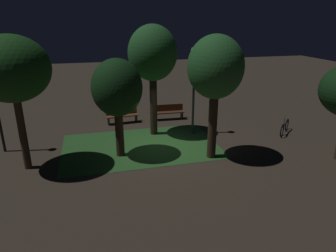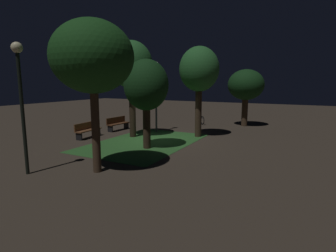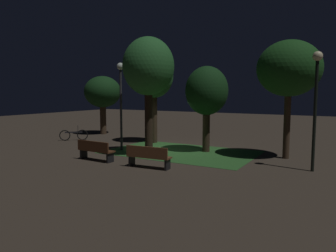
# 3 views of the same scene
# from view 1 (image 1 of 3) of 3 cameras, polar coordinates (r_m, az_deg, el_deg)

# --- Properties ---
(ground_plane) EXTENTS (60.00, 60.00, 0.00)m
(ground_plane) POSITION_cam_1_polar(r_m,az_deg,el_deg) (14.32, -1.29, -4.03)
(ground_plane) COLOR #3D3328
(grass_lawn) EXTENTS (7.20, 4.63, 0.01)m
(grass_lawn) POSITION_cam_1_polar(r_m,az_deg,el_deg) (14.51, -5.14, -3.77)
(grass_lawn) COLOR #2D6028
(grass_lawn) RESTS_ON ground
(bench_by_lamp) EXTENTS (1.82, 0.57, 0.88)m
(bench_by_lamp) POSITION_cam_1_polar(r_m,az_deg,el_deg) (18.13, 0.08, 2.77)
(bench_by_lamp) COLOR #512D19
(bench_by_lamp) RESTS_ON ground
(bench_lawn_edge) EXTENTS (1.83, 0.62, 0.88)m
(bench_lawn_edge) POSITION_cam_1_polar(r_m,az_deg,el_deg) (17.68, -8.62, 2.10)
(bench_lawn_edge) COLOR brown
(bench_lawn_edge) RESTS_ON ground
(tree_back_left) EXTENTS (2.39, 2.39, 5.49)m
(tree_back_left) POSITION_cam_1_polar(r_m,az_deg,el_deg) (15.00, -2.90, 13.24)
(tree_back_left) COLOR #2D2116
(tree_back_left) RESTS_ON ground
(tree_lawn_side) EXTENTS (2.11, 2.11, 4.25)m
(tree_lawn_side) POSITION_cam_1_polar(r_m,az_deg,el_deg) (12.75, -9.54, 6.87)
(tree_lawn_side) COLOR #38281C
(tree_lawn_side) RESTS_ON ground
(tree_left_canopy) EXTENTS (2.78, 2.78, 5.24)m
(tree_left_canopy) POSITION_cam_1_polar(r_m,az_deg,el_deg) (12.56, -27.26, 9.36)
(tree_left_canopy) COLOR #423021
(tree_left_canopy) RESTS_ON ground
(tree_near_wall) EXTENTS (2.27, 2.27, 5.19)m
(tree_near_wall) POSITION_cam_1_polar(r_m,az_deg,el_deg) (12.39, 8.89, 10.51)
(tree_near_wall) COLOR #38281C
(tree_near_wall) RESTS_ON ground
(lamp_post_near_wall) EXTENTS (0.36, 0.36, 4.44)m
(lamp_post_near_wall) POSITION_cam_1_polar(r_m,az_deg,el_deg) (15.25, 4.91, 9.30)
(lamp_post_near_wall) COLOR #333338
(lamp_post_near_wall) RESTS_ON ground
(bicycle) EXTENTS (1.30, 1.21, 0.93)m
(bicycle) POSITION_cam_1_polar(r_m,az_deg,el_deg) (17.03, 21.01, -0.21)
(bicycle) COLOR black
(bicycle) RESTS_ON ground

